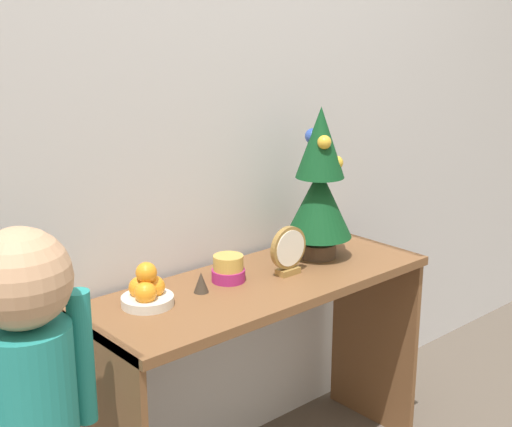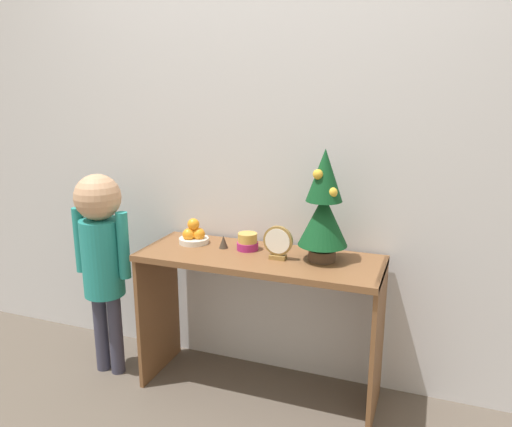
{
  "view_description": "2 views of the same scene",
  "coord_description": "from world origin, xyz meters",
  "px_view_note": "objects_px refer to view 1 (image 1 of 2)",
  "views": [
    {
      "loc": [
        -1.39,
        -1.34,
        1.52
      ],
      "look_at": [
        -0.03,
        0.21,
        0.94
      ],
      "focal_mm": 50.0,
      "sensor_mm": 36.0,
      "label": 1
    },
    {
      "loc": [
        0.76,
        -1.88,
        1.49
      ],
      "look_at": [
        -0.02,
        0.21,
        0.92
      ],
      "focal_mm": 35.0,
      "sensor_mm": 36.0,
      "label": 2
    }
  ],
  "objects_px": {
    "mini_tree": "(320,184)",
    "singing_bowl": "(228,269)",
    "figurine": "(201,282)",
    "desk_clock": "(289,251)",
    "fruit_bowl": "(147,291)",
    "child_figure": "(30,383)"
  },
  "relations": [
    {
      "from": "singing_bowl",
      "to": "desk_clock",
      "type": "relative_size",
      "value": 0.66
    },
    {
      "from": "mini_tree",
      "to": "figurine",
      "type": "distance_m",
      "value": 0.54
    },
    {
      "from": "fruit_bowl",
      "to": "child_figure",
      "type": "bearing_deg",
      "value": -157.75
    },
    {
      "from": "fruit_bowl",
      "to": "singing_bowl",
      "type": "xyz_separation_m",
      "value": [
        0.29,
        -0.01,
        -0.0
      ]
    },
    {
      "from": "mini_tree",
      "to": "child_figure",
      "type": "bearing_deg",
      "value": -172.41
    },
    {
      "from": "desk_clock",
      "to": "figurine",
      "type": "xyz_separation_m",
      "value": [
        -0.3,
        0.06,
        -0.05
      ]
    },
    {
      "from": "singing_bowl",
      "to": "desk_clock",
      "type": "height_order",
      "value": "desk_clock"
    },
    {
      "from": "mini_tree",
      "to": "desk_clock",
      "type": "distance_m",
      "value": 0.27
    },
    {
      "from": "fruit_bowl",
      "to": "desk_clock",
      "type": "distance_m",
      "value": 0.48
    },
    {
      "from": "singing_bowl",
      "to": "child_figure",
      "type": "relative_size",
      "value": 0.1
    },
    {
      "from": "mini_tree",
      "to": "figurine",
      "type": "bearing_deg",
      "value": 179.28
    },
    {
      "from": "desk_clock",
      "to": "figurine",
      "type": "height_order",
      "value": "desk_clock"
    },
    {
      "from": "fruit_bowl",
      "to": "child_figure",
      "type": "xyz_separation_m",
      "value": [
        -0.43,
        -0.18,
        -0.06
      ]
    },
    {
      "from": "desk_clock",
      "to": "child_figure",
      "type": "height_order",
      "value": "child_figure"
    },
    {
      "from": "fruit_bowl",
      "to": "child_figure",
      "type": "height_order",
      "value": "child_figure"
    },
    {
      "from": "fruit_bowl",
      "to": "figurine",
      "type": "relative_size",
      "value": 2.39
    },
    {
      "from": "singing_bowl",
      "to": "desk_clock",
      "type": "distance_m",
      "value": 0.2
    },
    {
      "from": "mini_tree",
      "to": "fruit_bowl",
      "type": "height_order",
      "value": "mini_tree"
    },
    {
      "from": "mini_tree",
      "to": "singing_bowl",
      "type": "bearing_deg",
      "value": 176.23
    },
    {
      "from": "fruit_bowl",
      "to": "mini_tree",
      "type": "bearing_deg",
      "value": -2.61
    },
    {
      "from": "mini_tree",
      "to": "desk_clock",
      "type": "relative_size",
      "value": 3.24
    },
    {
      "from": "child_figure",
      "to": "desk_clock",
      "type": "bearing_deg",
      "value": 5.73
    }
  ]
}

